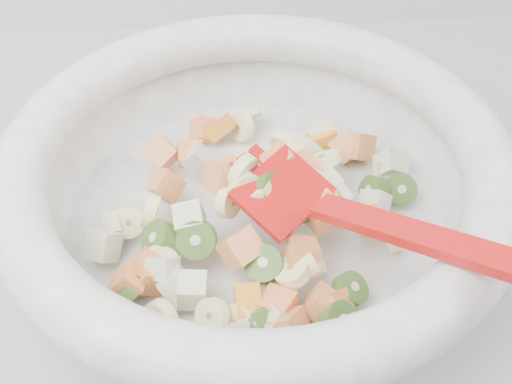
{
  "coord_description": "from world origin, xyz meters",
  "views": [
    {
      "loc": [
        0.04,
        1.07,
        1.28
      ],
      "look_at": [
        0.05,
        1.41,
        0.95
      ],
      "focal_mm": 45.0,
      "sensor_mm": 36.0,
      "label": 1
    }
  ],
  "objects": [
    {
      "name": "mixing_bowl",
      "position": [
        0.05,
        1.41,
        0.96
      ],
      "size": [
        0.37,
        0.36,
        0.13
      ],
      "color": "white",
      "rests_on": "counter"
    }
  ]
}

